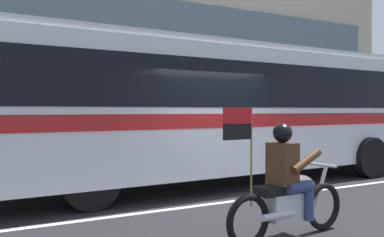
# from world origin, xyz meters

# --- Properties ---
(ground_plane) EXTENTS (60.00, 60.00, 0.00)m
(ground_plane) POSITION_xyz_m (0.00, 0.00, 0.00)
(ground_plane) COLOR black
(sidewalk_curb) EXTENTS (28.00, 3.80, 0.15)m
(sidewalk_curb) POSITION_xyz_m (0.00, 5.10, 0.07)
(sidewalk_curb) COLOR gray
(sidewalk_curb) RESTS_ON ground_plane
(lane_center_stripe) EXTENTS (26.60, 0.14, 0.01)m
(lane_center_stripe) POSITION_xyz_m (0.00, -0.60, 0.00)
(lane_center_stripe) COLOR silver
(lane_center_stripe) RESTS_ON ground_plane
(transit_bus) EXTENTS (12.60, 3.06, 3.22)m
(transit_bus) POSITION_xyz_m (1.41, 1.19, 1.88)
(transit_bus) COLOR silver
(transit_bus) RESTS_ON ground_plane
(motorcycle_with_rider) EXTENTS (2.19, 0.64, 1.78)m
(motorcycle_with_rider) POSITION_xyz_m (-0.62, -2.90, 0.67)
(motorcycle_with_rider) COLOR black
(motorcycle_with_rider) RESTS_ON ground_plane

